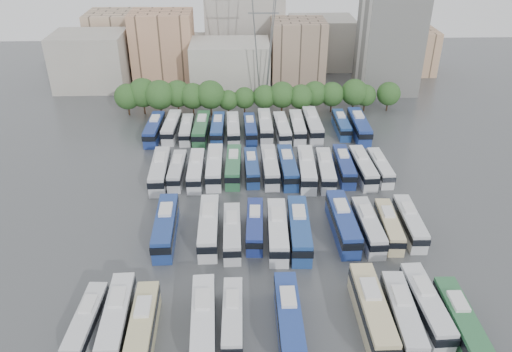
{
  "coord_description": "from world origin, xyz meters",
  "views": [
    {
      "loc": [
        -3.44,
        -66.06,
        44.66
      ],
      "look_at": [
        -1.08,
        7.25,
        3.0
      ],
      "focal_mm": 35.0,
      "sensor_mm": 36.0,
      "label": 1
    }
  ],
  "objects_px": {
    "bus_r2_s2": "(177,170)",
    "bus_r3_s5": "(233,128)",
    "bus_r3_s0": "(154,129)",
    "bus_r3_s13": "(359,126)",
    "bus_r0_s5": "(233,317)",
    "bus_r0_s10": "(372,311)",
    "bus_r2_s12": "(363,167)",
    "bus_r3_s1": "(172,127)",
    "bus_r0_s2": "(143,328)",
    "bus_r0_s11": "(402,316)",
    "bus_r1_s7": "(278,230)",
    "apartment_tower": "(390,39)",
    "bus_r0_s0": "(87,322)",
    "bus_r1_s4": "(209,226)",
    "bus_r1_s13": "(410,222)",
    "bus_r2_s8": "(288,167)",
    "bus_r1_s6": "(255,225)",
    "bus_r0_s1": "(117,318)",
    "bus_r3_s12": "(341,124)",
    "bus_r1_s5": "(232,232)",
    "bus_r3_s4": "(218,128)",
    "bus_r1_s11": "(368,226)",
    "bus_r3_s6": "(250,128)",
    "bus_r2_s10": "(325,170)",
    "bus_r2_s5": "(233,166)",
    "bus_r1_s12": "(389,226)",
    "bus_r3_s8": "(282,128)",
    "bus_r0_s7": "(289,318)",
    "bus_r0_s4": "(204,320)",
    "bus_r3_s2": "(187,129)",
    "bus_r3_s7": "(265,125)",
    "bus_r0_s12": "(426,306)",
    "bus_r2_s4": "(215,166)",
    "bus_r2_s13": "(380,167)",
    "bus_r2_s9": "(307,168)",
    "bus_r0_s13": "(460,322)",
    "bus_r3_s3": "(202,128)",
    "electricity_pylon": "(263,24)",
    "bus_r2_s11": "(344,166)",
    "bus_r1_s8": "(299,229)",
    "bus_r1_s2": "(166,226)",
    "bus_r2_s7": "(270,166)",
    "bus_r1_s10": "(343,222)"
  },
  "relations": [
    {
      "from": "bus_r0_s0",
      "to": "bus_r1_s5",
      "type": "distance_m",
      "value": 23.67
    },
    {
      "from": "bus_r0_s2",
      "to": "bus_r0_s5",
      "type": "distance_m",
      "value": 10.26
    },
    {
      "from": "bus_r2_s5",
      "to": "bus_r3_s4",
      "type": "distance_m",
      "value": 17.28
    },
    {
      "from": "bus_r1_s4",
      "to": "bus_r1_s13",
      "type": "height_order",
      "value": "bus_r1_s4"
    },
    {
      "from": "bus_r1_s10",
      "to": "bus_r2_s12",
      "type": "height_order",
      "value": "bus_r1_s10"
    },
    {
      "from": "bus_r0_s10",
      "to": "bus_r2_s8",
      "type": "distance_m",
      "value": 36.7
    },
    {
      "from": "bus_r1_s13",
      "to": "bus_r3_s4",
      "type": "height_order",
      "value": "bus_r3_s4"
    },
    {
      "from": "bus_r0_s13",
      "to": "bus_r1_s13",
      "type": "xyz_separation_m",
      "value": [
        0.23,
        20.07,
        -0.12
      ]
    },
    {
      "from": "bus_r0_s5",
      "to": "bus_r0_s10",
      "type": "xyz_separation_m",
      "value": [
        16.31,
        0.06,
        0.4
      ]
    },
    {
      "from": "bus_r0_s5",
      "to": "bus_r2_s4",
      "type": "xyz_separation_m",
      "value": [
        -3.54,
        36.57,
        0.24
      ]
    },
    {
      "from": "bus_r0_s12",
      "to": "bus_r3_s6",
      "type": "xyz_separation_m",
      "value": [
        -19.79,
        52.61,
        -0.21
      ]
    },
    {
      "from": "bus_r3_s0",
      "to": "bus_r3_s5",
      "type": "height_order",
      "value": "bus_r3_s0"
    },
    {
      "from": "bus_r0_s4",
      "to": "bus_r3_s6",
      "type": "bearing_deg",
      "value": 80.46
    },
    {
      "from": "bus_r0_s2",
      "to": "bus_r1_s7",
      "type": "height_order",
      "value": "bus_r1_s7"
    },
    {
      "from": "bus_r0_s2",
      "to": "bus_r0_s11",
      "type": "relative_size",
      "value": 0.98
    },
    {
      "from": "bus_r2_s10",
      "to": "bus_r3_s4",
      "type": "xyz_separation_m",
      "value": [
        -19.8,
        18.79,
        -0.07
      ]
    },
    {
      "from": "bus_r1_s5",
      "to": "bus_r3_s4",
      "type": "distance_m",
      "value": 37.13
    },
    {
      "from": "electricity_pylon",
      "to": "bus_r3_s3",
      "type": "xyz_separation_m",
      "value": [
        -13.74,
        -20.44,
        -16.72
      ]
    },
    {
      "from": "bus_r1_s2",
      "to": "bus_r2_s2",
      "type": "bearing_deg",
      "value": 89.23
    },
    {
      "from": "bus_r0_s4",
      "to": "bus_r0_s13",
      "type": "height_order",
      "value": "bus_r0_s4"
    },
    {
      "from": "electricity_pylon",
      "to": "bus_r1_s6",
      "type": "height_order",
      "value": "electricity_pylon"
    },
    {
      "from": "bus_r0_s10",
      "to": "apartment_tower",
      "type": "bearing_deg",
      "value": 74.35
    },
    {
      "from": "bus_r1_s2",
      "to": "bus_r2_s7",
      "type": "relative_size",
      "value": 1.08
    },
    {
      "from": "bus_r0_s10",
      "to": "bus_r0_s11",
      "type": "bearing_deg",
      "value": -11.61
    },
    {
      "from": "bus_r3_s8",
      "to": "bus_r0_s7",
      "type": "bearing_deg",
      "value": -96.59
    },
    {
      "from": "bus_r3_s1",
      "to": "bus_r3_s13",
      "type": "height_order",
      "value": "bus_r3_s13"
    },
    {
      "from": "bus_r1_s6",
      "to": "bus_r0_s1",
      "type": "bearing_deg",
      "value": -129.62
    },
    {
      "from": "bus_r1_s12",
      "to": "bus_r2_s5",
      "type": "distance_m",
      "value": 30.02
    },
    {
      "from": "bus_r2_s2",
      "to": "bus_r3_s5",
      "type": "bearing_deg",
      "value": 61.88
    },
    {
      "from": "bus_r0_s4",
      "to": "bus_r0_s5",
      "type": "bearing_deg",
      "value": 7.17
    },
    {
      "from": "bus_r0_s13",
      "to": "bus_r1_s10",
      "type": "height_order",
      "value": "bus_r1_s10"
    },
    {
      "from": "bus_r2_s12",
      "to": "bus_r3_s5",
      "type": "bearing_deg",
      "value": 140.55
    },
    {
      "from": "bus_r3_s0",
      "to": "bus_r3_s13",
      "type": "xyz_separation_m",
      "value": [
        42.97,
        -0.26,
        0.14
      ]
    },
    {
      "from": "bus_r0_s2",
      "to": "bus_r1_s8",
      "type": "relative_size",
      "value": 0.92
    },
    {
      "from": "bus_r1_s11",
      "to": "bus_r3_s7",
      "type": "height_order",
      "value": "bus_r3_s7"
    },
    {
      "from": "bus_r2_s2",
      "to": "bus_r2_s11",
      "type": "xyz_separation_m",
      "value": [
        29.98,
        0.43,
        0.14
      ]
    },
    {
      "from": "bus_r3_s2",
      "to": "bus_r3_s7",
      "type": "relative_size",
      "value": 0.88
    },
    {
      "from": "bus_r1_s11",
      "to": "bus_r3_s6",
      "type": "height_order",
      "value": "bus_r1_s11"
    },
    {
      "from": "bus_r0_s0",
      "to": "bus_r2_s10",
      "type": "height_order",
      "value": "bus_r2_s10"
    },
    {
      "from": "bus_r2_s4",
      "to": "bus_r2_s12",
      "type": "xyz_separation_m",
      "value": [
        26.62,
        -0.98,
        -0.07
      ]
    },
    {
      "from": "bus_r1_s13",
      "to": "bus_r2_s2",
      "type": "xyz_separation_m",
      "value": [
        -36.55,
        17.51,
        -0.07
      ]
    },
    {
      "from": "bus_r1_s6",
      "to": "bus_r0_s10",
      "type": "bearing_deg",
      "value": -51.8
    },
    {
      "from": "bus_r2_s12",
      "to": "bus_r3_s12",
      "type": "distance_m",
      "value": 19.38
    },
    {
      "from": "bus_r3_s1",
      "to": "bus_r3_s3",
      "type": "bearing_deg",
      "value": -9.18
    },
    {
      "from": "bus_r0_s5",
      "to": "bus_r3_s2",
      "type": "xyz_separation_m",
      "value": [
        -10.09,
        53.63,
        -0.03
      ]
    },
    {
      "from": "bus_r2_s13",
      "to": "bus_r2_s9",
      "type": "bearing_deg",
      "value": -179.07
    },
    {
      "from": "bus_r0_s2",
      "to": "apartment_tower",
      "type": "bearing_deg",
      "value": 58.21
    },
    {
      "from": "bus_r1_s4",
      "to": "bus_r2_s9",
      "type": "relative_size",
      "value": 0.99
    },
    {
      "from": "bus_r1_s11",
      "to": "bus_r1_s12",
      "type": "relative_size",
      "value": 1.09
    },
    {
      "from": "apartment_tower",
      "to": "bus_r0_s0",
      "type": "bearing_deg",
      "value": -124.18
    }
  ]
}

